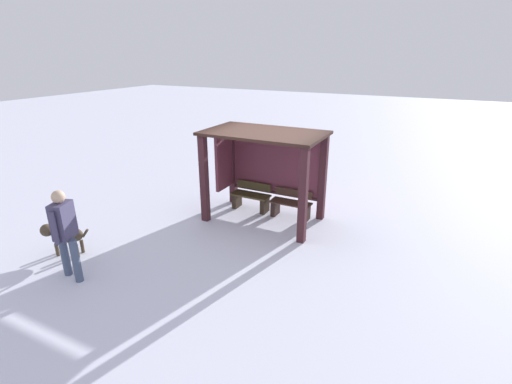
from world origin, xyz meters
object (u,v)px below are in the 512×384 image
bench_center_inside (291,206)px  dog (64,234)px  person_walking (65,229)px  bench_left_inside (251,198)px  bus_shelter (264,157)px

bench_center_inside → dog: (-3.46, -3.80, 0.14)m
person_walking → dog: 1.17m
bench_left_inside → dog: bearing=-121.6°
bench_center_inside → dog: size_ratio=1.04×
bench_left_inside → dog: bench_left_inside is taller
bus_shelter → bench_center_inside: bearing=14.6°
bus_shelter → dog: 4.68m
bench_left_inside → bus_shelter: bearing=-21.6°
bus_shelter → dog: bearing=-127.5°
bus_shelter → person_walking: 4.60m
bus_shelter → bench_center_inside: size_ratio=2.71×
bus_shelter → bench_left_inside: bearing=158.4°
bus_shelter → bench_center_inside: (0.68, 0.18, -1.22)m
bench_left_inside → dog: 4.45m
dog → bus_shelter: bearing=52.5°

